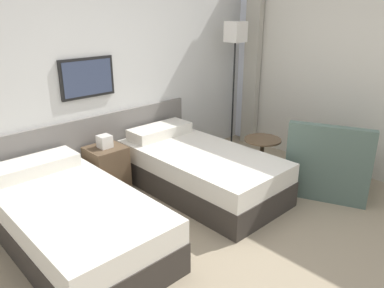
{
  "coord_description": "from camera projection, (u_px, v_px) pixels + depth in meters",
  "views": [
    {
      "loc": [
        -2.4,
        -1.67,
        2.05
      ],
      "look_at": [
        0.18,
        1.07,
        0.64
      ],
      "focal_mm": 35.0,
      "sensor_mm": 36.0,
      "label": 1
    }
  ],
  "objects": [
    {
      "name": "side_table",
      "position": [
        262.0,
        152.0,
        4.51
      ],
      "size": [
        0.44,
        0.44,
        0.55
      ],
      "color": "brown",
      "rests_on": "ground_plane"
    },
    {
      "name": "wall_headboard",
      "position": [
        115.0,
        73.0,
        4.4
      ],
      "size": [
        10.0,
        0.1,
        2.7
      ],
      "color": "silver",
      "rests_on": "ground_plane"
    },
    {
      "name": "armchair",
      "position": [
        328.0,
        168.0,
        4.31
      ],
      "size": [
        0.99,
        1.09,
        0.87
      ],
      "rotation": [
        0.0,
        0.0,
        1.98
      ],
      "color": "#4C6056",
      "rests_on": "ground_plane"
    },
    {
      "name": "nightstand",
      "position": [
        107.0,
        168.0,
        4.3
      ],
      "size": [
        0.4,
        0.39,
        0.68
      ],
      "color": "brown",
      "rests_on": "ground_plane"
    },
    {
      "name": "bed_near_window",
      "position": [
        199.0,
        170.0,
        4.33
      ],
      "size": [
        1.0,
        1.94,
        0.62
      ],
      "color": "#332D28",
      "rests_on": "ground_plane"
    },
    {
      "name": "floor_lamp",
      "position": [
        235.0,
        44.0,
        5.08
      ],
      "size": [
        0.24,
        0.24,
        1.84
      ],
      "color": "black",
      "rests_on": "ground_plane"
    },
    {
      "name": "ground_plane",
      "position": [
        258.0,
        245.0,
        3.4
      ],
      "size": [
        16.0,
        16.0,
        0.0
      ],
      "primitive_type": "plane",
      "color": "gray"
    },
    {
      "name": "bed_near_door",
      "position": [
        73.0,
        220.0,
        3.32
      ],
      "size": [
        1.0,
        1.94,
        0.62
      ],
      "color": "#332D28",
      "rests_on": "ground_plane"
    }
  ]
}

